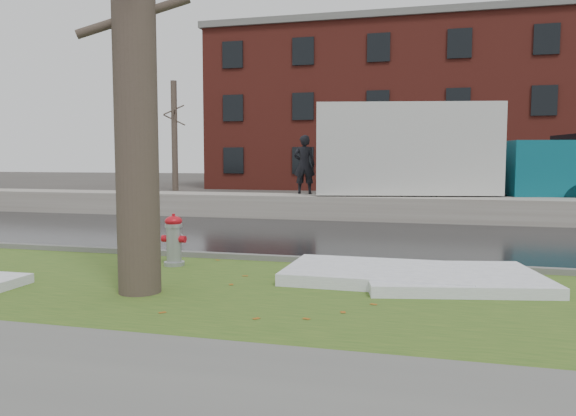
# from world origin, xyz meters

# --- Properties ---
(ground) EXTENTS (120.00, 120.00, 0.00)m
(ground) POSITION_xyz_m (0.00, 0.00, 0.00)
(ground) COLOR #47423D
(ground) RESTS_ON ground
(verge) EXTENTS (60.00, 4.50, 0.04)m
(verge) POSITION_xyz_m (0.00, -1.25, 0.02)
(verge) COLOR #2F501A
(verge) RESTS_ON ground
(sidewalk) EXTENTS (60.00, 3.00, 0.05)m
(sidewalk) POSITION_xyz_m (0.00, -5.00, 0.03)
(sidewalk) COLOR slate
(sidewalk) RESTS_ON ground
(road) EXTENTS (60.00, 7.00, 0.03)m
(road) POSITION_xyz_m (0.00, 4.50, 0.01)
(road) COLOR black
(road) RESTS_ON ground
(parking_lot) EXTENTS (60.00, 9.00, 0.03)m
(parking_lot) POSITION_xyz_m (0.00, 13.00, 0.01)
(parking_lot) COLOR slate
(parking_lot) RESTS_ON ground
(curb) EXTENTS (60.00, 0.15, 0.14)m
(curb) POSITION_xyz_m (0.00, 1.00, 0.07)
(curb) COLOR slate
(curb) RESTS_ON ground
(snowbank) EXTENTS (60.00, 1.60, 0.75)m
(snowbank) POSITION_xyz_m (0.00, 8.70, 0.38)
(snowbank) COLOR #A39F95
(snowbank) RESTS_ON ground
(brick_building) EXTENTS (26.00, 12.00, 10.00)m
(brick_building) POSITION_xyz_m (2.00, 30.00, 5.00)
(brick_building) COLOR maroon
(brick_building) RESTS_ON ground
(bg_tree_left) EXTENTS (1.40, 1.62, 6.50)m
(bg_tree_left) POSITION_xyz_m (-12.00, 22.00, 3.33)
(bg_tree_left) COLOR brown
(bg_tree_left) RESTS_ON ground
(bg_tree_center) EXTENTS (1.40, 1.62, 6.50)m
(bg_tree_center) POSITION_xyz_m (-6.00, 26.00, 3.33)
(bg_tree_center) COLOR brown
(bg_tree_center) RESTS_ON ground
(fire_hydrant) EXTENTS (0.44, 0.37, 0.91)m
(fire_hydrant) POSITION_xyz_m (-1.31, 0.13, 0.53)
(fire_hydrant) COLOR #94989B
(fire_hydrant) RESTS_ON verge
(tree) EXTENTS (1.43, 1.64, 7.35)m
(tree) POSITION_xyz_m (-0.88, -1.82, 3.74)
(tree) COLOR brown
(tree) RESTS_ON verge
(box_truck) EXTENTS (11.00, 4.31, 3.63)m
(box_truck) POSITION_xyz_m (3.21, 10.11, 1.92)
(box_truck) COLOR black
(box_truck) RESTS_ON ground
(worker) EXTENTS (0.77, 0.57, 1.94)m
(worker) POSITION_xyz_m (-1.10, 9.30, 1.72)
(worker) COLOR black
(worker) RESTS_ON snowbank
(snow_patch_near) EXTENTS (2.95, 2.49, 0.16)m
(snow_patch_near) POSITION_xyz_m (3.37, -0.10, 0.12)
(snow_patch_near) COLOR white
(snow_patch_near) RESTS_ON verge
(snow_patch_side) EXTENTS (2.82, 1.83, 0.18)m
(snow_patch_side) POSITION_xyz_m (2.27, -0.10, 0.13)
(snow_patch_side) COLOR white
(snow_patch_side) RESTS_ON verge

